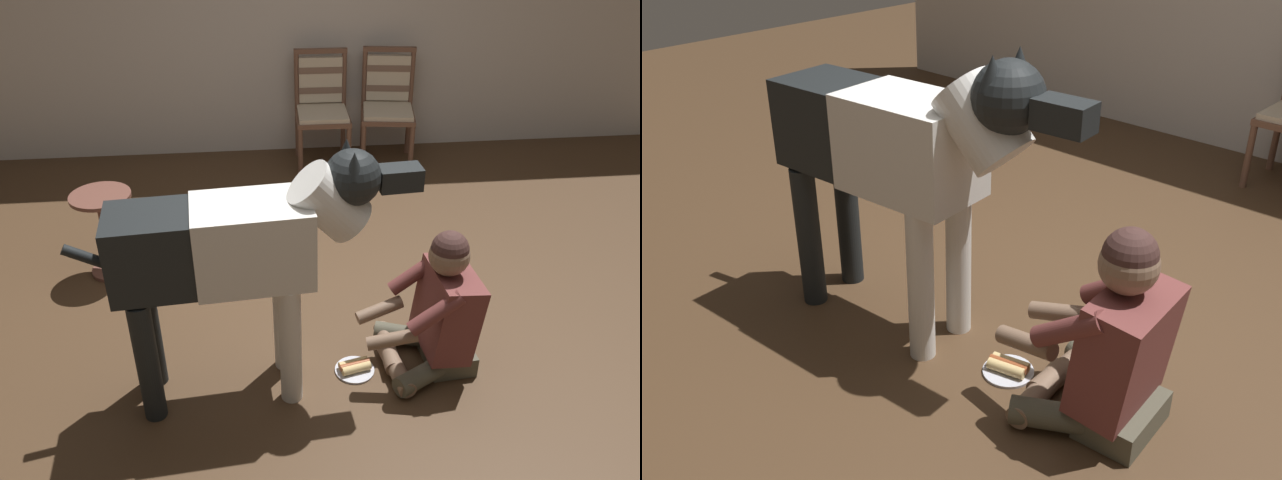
% 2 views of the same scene
% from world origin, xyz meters
% --- Properties ---
extents(ground_plane, '(12.97, 12.97, 0.00)m').
position_xyz_m(ground_plane, '(0.00, 0.00, 0.00)').
color(ground_plane, '#49321F').
extents(back_wall, '(7.50, 0.10, 2.60)m').
position_xyz_m(back_wall, '(0.00, 2.71, 1.30)').
color(back_wall, beige).
rests_on(back_wall, ground).
extents(dining_chair_left_of_pair, '(0.47, 0.47, 0.98)m').
position_xyz_m(dining_chair_left_of_pair, '(0.14, 2.37, 0.54)').
color(dining_chair_left_of_pair, brown).
rests_on(dining_chair_left_of_pair, ground).
extents(dining_chair_right_of_pair, '(0.52, 0.52, 0.98)m').
position_xyz_m(dining_chair_right_of_pair, '(0.73, 2.37, 0.54)').
color(dining_chair_right_of_pair, brown).
rests_on(dining_chair_right_of_pair, ground).
extents(person_sitting_on_floor, '(0.64, 0.58, 0.82)m').
position_xyz_m(person_sitting_on_floor, '(0.47, -0.39, 0.34)').
color(person_sitting_on_floor, '#504D3C').
rests_on(person_sitting_on_floor, ground).
extents(large_dog, '(1.64, 0.42, 1.33)m').
position_xyz_m(large_dog, '(-0.54, -0.48, 0.85)').
color(large_dog, silver).
rests_on(large_dog, ground).
extents(hot_dog_on_plate, '(0.22, 0.22, 0.06)m').
position_xyz_m(hot_dog_on_plate, '(0.03, -0.43, 0.03)').
color(hot_dog_on_plate, silver).
rests_on(hot_dog_on_plate, ground).
extents(round_side_table, '(0.38, 0.38, 0.58)m').
position_xyz_m(round_side_table, '(-1.44, 0.71, 0.34)').
color(round_side_table, brown).
rests_on(round_side_table, ground).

